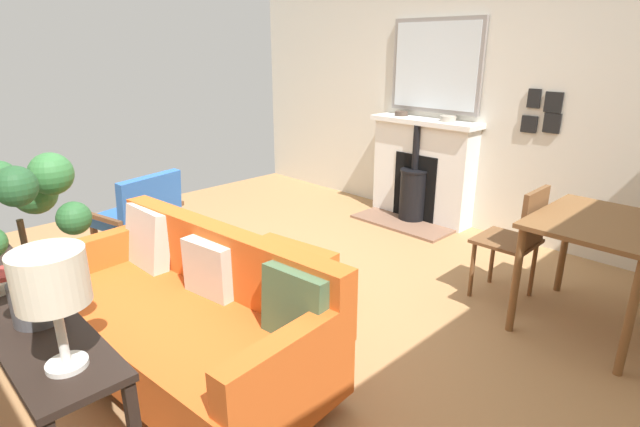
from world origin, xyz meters
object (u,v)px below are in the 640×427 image
object	(u,v)px
book_stack	(3,280)
dining_table	(600,238)
armchair_accent	(140,211)
console_table	(21,323)
mantel_bowl_far	(448,118)
ottoman	(279,272)
potted_plant	(21,216)
dining_chair_near_fireplace	(519,235)
table_lamp_far_end	(51,282)
sofa	(187,315)
fireplace	(420,175)
mantel_bowl_near	(401,113)

from	to	relation	value
book_stack	dining_table	world-z (taller)	book_stack
armchair_accent	console_table	xyz separation A→B (m)	(1.34, 1.71, 0.21)
dining_table	mantel_bowl_far	bearing A→B (deg)	-120.74
ottoman	console_table	distance (m)	1.74
potted_plant	dining_chair_near_fireplace	size ratio (longest dim) A/B	0.77
book_stack	mantel_bowl_far	bearing A→B (deg)	-177.80
console_table	book_stack	distance (m)	0.25
table_lamp_far_end	dining_table	size ratio (longest dim) A/B	0.48
mantel_bowl_far	sofa	world-z (taller)	mantel_bowl_far
sofa	dining_table	size ratio (longest dim) A/B	2.14
mantel_bowl_far	dining_table	world-z (taller)	mantel_bowl_far
mantel_bowl_far	book_stack	size ratio (longest dim) A/B	0.61
fireplace	book_stack	size ratio (longest dim) A/B	4.63
table_lamp_far_end	potted_plant	xyz separation A→B (m)	(-0.04, -0.44, 0.11)
mantel_bowl_near	sofa	bearing A→B (deg)	16.16
mantel_bowl_near	sofa	world-z (taller)	mantel_bowl_near
mantel_bowl_far	dining_chair_near_fireplace	world-z (taller)	mantel_bowl_far
table_lamp_far_end	potted_plant	size ratio (longest dim) A/B	0.66
ottoman	armchair_accent	size ratio (longest dim) A/B	0.97
ottoman	potted_plant	distance (m)	1.93
potted_plant	table_lamp_far_end	bearing A→B (deg)	84.33
armchair_accent	mantel_bowl_near	bearing A→B (deg)	163.59
table_lamp_far_end	dining_table	distance (m)	3.05
console_table	table_lamp_far_end	world-z (taller)	table_lamp_far_end
table_lamp_far_end	potted_plant	world-z (taller)	potted_plant
mantel_bowl_near	book_stack	world-z (taller)	mantel_bowl_near
fireplace	dining_chair_near_fireplace	world-z (taller)	fireplace
table_lamp_far_end	book_stack	distance (m)	0.88
mantel_bowl_far	sofa	distance (m)	3.30
dining_chair_near_fireplace	mantel_bowl_near	bearing A→B (deg)	-119.89
fireplace	mantel_bowl_far	world-z (taller)	mantel_bowl_far
fireplace	book_stack	distance (m)	3.97
armchair_accent	dining_chair_near_fireplace	world-z (taller)	dining_chair_near_fireplace
dining_chair_near_fireplace	fireplace	bearing A→B (deg)	-123.71
table_lamp_far_end	book_stack	size ratio (longest dim) A/B	1.68
ottoman	potted_plant	world-z (taller)	potted_plant
armchair_accent	dining_chair_near_fireplace	distance (m)	3.08
fireplace	ottoman	xyz separation A→B (m)	(2.27, 0.35, -0.26)
fireplace	table_lamp_far_end	bearing A→B (deg)	17.38
console_table	sofa	bearing A→B (deg)	-179.40
ottoman	dining_table	distance (m)	2.14
fireplace	potted_plant	xyz separation A→B (m)	(3.90, 0.80, 0.68)
book_stack	mantel_bowl_near	bearing A→B (deg)	-169.67
mantel_bowl_near	dining_chair_near_fireplace	size ratio (longest dim) A/B	0.16
mantel_bowl_far	book_stack	world-z (taller)	mantel_bowl_far
fireplace	mantel_bowl_far	size ratio (longest dim) A/B	7.64
sofa	table_lamp_far_end	xyz separation A→B (m)	(0.79, 0.63, 0.72)
table_lamp_far_end	book_stack	bearing A→B (deg)	-90.18
potted_plant	dining_table	world-z (taller)	potted_plant
mantel_bowl_near	ottoman	xyz separation A→B (m)	(2.31, 0.68, -0.87)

